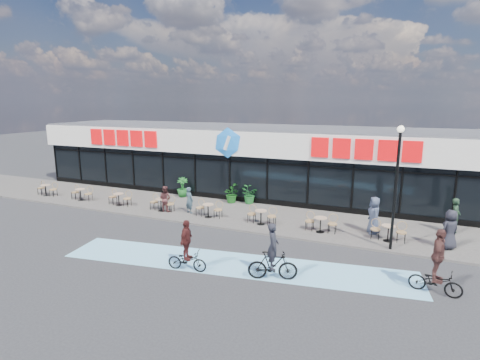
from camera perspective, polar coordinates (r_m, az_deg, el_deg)
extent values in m
plane|color=#28282B|center=(18.21, -10.74, -8.59)|extent=(120.00, 120.00, 0.00)
cube|color=#5B5751|center=(21.87, -4.25, -4.74)|extent=(44.00, 5.00, 0.10)
cube|color=#77BDE2|center=(15.19, -0.97, -12.65)|extent=(14.17, 4.13, 0.01)
cube|color=black|center=(26.41, 1.12, 1.45)|extent=(30.00, 6.00, 3.00)
cube|color=silver|center=(25.95, 1.02, 6.28)|extent=(30.60, 6.30, 1.50)
cube|color=#47474C|center=(26.02, 1.15, 8.07)|extent=(30.60, 6.30, 0.10)
cube|color=#0D2894|center=(23.39, -1.62, 3.92)|extent=(30.60, 0.08, 0.18)
cube|color=black|center=(23.46, -1.61, 2.96)|extent=(30.00, 0.06, 0.08)
cube|color=black|center=(23.98, -1.56, -2.83)|extent=(30.00, 0.10, 0.40)
cube|color=red|center=(27.37, -17.40, 6.15)|extent=(5.63, 0.18, 1.10)
cube|color=red|center=(21.04, 18.38, 4.46)|extent=(5.63, 0.18, 1.10)
ellipsoid|color=blue|center=(23.06, -1.90, 5.68)|extent=(1.90, 0.24, 1.90)
cylinder|color=black|center=(32.75, -26.27, 2.27)|extent=(0.10, 0.10, 3.00)
cylinder|color=black|center=(30.92, -23.22, 2.03)|extent=(0.10, 0.10, 3.00)
cylinder|color=black|center=(29.19, -19.79, 1.76)|extent=(0.10, 0.10, 3.00)
cylinder|color=black|center=(27.57, -15.94, 1.44)|extent=(0.10, 0.10, 3.00)
cylinder|color=black|center=(26.10, -11.64, 1.08)|extent=(0.10, 0.10, 3.00)
cylinder|color=black|center=(24.79, -6.86, 0.67)|extent=(0.10, 0.10, 3.00)
cylinder|color=black|center=(23.67, -1.59, 0.21)|extent=(0.10, 0.10, 3.00)
cylinder|color=black|center=(22.77, 4.15, -0.29)|extent=(0.10, 0.10, 3.00)
cylinder|color=black|center=(22.13, 10.29, -0.82)|extent=(0.10, 0.10, 3.00)
cylinder|color=black|center=(21.75, 16.73, -1.37)|extent=(0.10, 0.10, 3.00)
cylinder|color=black|center=(21.65, 23.31, -1.91)|extent=(0.10, 0.10, 3.00)
cylinder|color=black|center=(21.84, 29.87, -2.42)|extent=(0.10, 0.10, 3.00)
cylinder|color=black|center=(16.85, 22.57, -1.73)|extent=(0.12, 0.12, 5.02)
sphere|color=#FFF2CC|center=(16.47, 23.30, 7.14)|extent=(0.28, 0.28, 0.28)
cylinder|color=tan|center=(28.09, -27.54, -0.70)|extent=(0.60, 0.60, 0.04)
cylinder|color=black|center=(28.16, -27.47, -1.39)|extent=(0.06, 0.06, 0.70)
cylinder|color=black|center=(28.24, -27.40, -2.11)|extent=(0.40, 0.40, 0.02)
cylinder|color=tan|center=(25.85, -23.19, -1.31)|extent=(0.60, 0.60, 0.04)
cylinder|color=black|center=(25.92, -23.13, -2.06)|extent=(0.06, 0.06, 0.70)
cylinder|color=black|center=(26.01, -23.06, -2.83)|extent=(0.40, 0.40, 0.02)
cylinder|color=tan|center=(23.78, -18.05, -2.02)|extent=(0.60, 0.60, 0.04)
cylinder|color=black|center=(23.86, -17.99, -2.83)|extent=(0.06, 0.06, 0.70)
cylinder|color=black|center=(23.96, -17.94, -3.66)|extent=(0.40, 0.40, 0.02)
cylinder|color=tan|center=(21.94, -11.98, -2.83)|extent=(0.60, 0.60, 0.04)
cylinder|color=black|center=(22.04, -11.94, -3.71)|extent=(0.06, 0.06, 0.70)
cylinder|color=black|center=(22.13, -11.90, -4.61)|extent=(0.40, 0.40, 0.02)
cylinder|color=tan|center=(20.40, -4.90, -3.74)|extent=(0.60, 0.60, 0.04)
cylinder|color=black|center=(20.50, -4.88, -4.68)|extent=(0.06, 0.06, 0.70)
cylinder|color=black|center=(20.61, -4.86, -5.64)|extent=(0.40, 0.40, 0.02)
cylinder|color=tan|center=(19.22, 3.21, -4.70)|extent=(0.60, 0.60, 0.04)
cylinder|color=black|center=(19.33, 3.20, -5.70)|extent=(0.06, 0.06, 0.70)
cylinder|color=black|center=(19.44, 3.19, -6.71)|extent=(0.40, 0.40, 0.02)
cylinder|color=tan|center=(18.48, 12.20, -5.66)|extent=(0.60, 0.60, 0.04)
cylinder|color=black|center=(18.59, 12.15, -6.69)|extent=(0.06, 0.06, 0.70)
cylinder|color=black|center=(18.70, 12.11, -7.73)|extent=(0.40, 0.40, 0.02)
cylinder|color=tan|center=(18.22, 21.72, -6.52)|extent=(0.60, 0.60, 0.04)
cylinder|color=black|center=(18.33, 21.63, -7.56)|extent=(0.06, 0.06, 0.70)
cylinder|color=black|center=(18.45, 21.55, -8.61)|extent=(0.40, 0.40, 0.02)
imported|color=#164E1B|center=(24.94, -8.76, -1.09)|extent=(0.99, 0.99, 1.29)
imported|color=#175217|center=(23.30, -1.41, -2.08)|extent=(1.33, 1.35, 1.14)
imported|color=#1B6024|center=(23.07, 1.29, -2.23)|extent=(1.04, 0.91, 1.13)
imported|color=#31434D|center=(21.28, -7.73, -3.04)|extent=(0.64, 0.52, 1.51)
imported|color=#4E2828|center=(21.83, -11.34, -2.80)|extent=(0.74, 0.58, 1.50)
imported|color=#343C51|center=(18.98, 19.73, -5.07)|extent=(0.83, 1.02, 1.80)
imported|color=black|center=(20.59, 29.97, -4.78)|extent=(0.56, 0.72, 1.73)
imported|color=black|center=(18.36, 29.35, -6.60)|extent=(1.01, 0.98, 1.74)
imported|color=black|center=(13.83, 5.00, -12.87)|extent=(1.86, 1.04, 1.08)
imported|color=black|center=(13.53, 5.05, -9.97)|extent=(0.57, 0.71, 1.68)
imported|color=black|center=(14.47, 27.61, -13.56)|extent=(1.73, 0.83, 0.87)
imported|color=#502D29|center=(14.11, 27.98, -10.14)|extent=(0.61, 1.13, 1.83)
imported|color=black|center=(14.65, -8.07, -12.03)|extent=(1.60, 0.72, 0.81)
imported|color=#441918|center=(14.34, -8.16, -9.04)|extent=(0.48, 0.95, 1.55)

